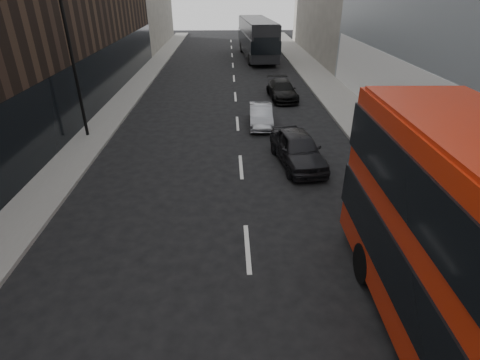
{
  "coord_description": "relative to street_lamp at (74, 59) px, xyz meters",
  "views": [
    {
      "loc": [
        -0.55,
        -1.59,
        7.57
      ],
      "look_at": [
        -0.24,
        7.98,
        2.5
      ],
      "focal_mm": 28.0,
      "sensor_mm": 36.0,
      "label": 1
    }
  ],
  "objects": [
    {
      "name": "sidewalk_right",
      "position": [
        15.72,
        7.0,
        -4.11
      ],
      "size": [
        3.0,
        80.0,
        0.15
      ],
      "primitive_type": "cube",
      "color": "slate",
      "rests_on": "ground"
    },
    {
      "name": "sidewalk_left",
      "position": [
        0.22,
        7.0,
        -4.11
      ],
      "size": [
        2.0,
        80.0,
        0.15
      ],
      "primitive_type": "cube",
      "color": "slate",
      "rests_on": "ground"
    },
    {
      "name": "street_lamp",
      "position": [
        0.0,
        0.0,
        0.0
      ],
      "size": [
        1.06,
        0.22,
        7.0
      ],
      "color": "black",
      "rests_on": "sidewalk_left"
    },
    {
      "name": "grey_bus",
      "position": [
        10.98,
        24.09,
        -2.01
      ],
      "size": [
        3.78,
        12.74,
        4.06
      ],
      "rotation": [
        0.0,
        0.0,
        0.07
      ],
      "color": "black",
      "rests_on": "ground"
    },
    {
      "name": "car_a",
      "position": [
        10.86,
        -3.73,
        -3.41
      ],
      "size": [
        2.43,
        4.73,
        1.54
      ],
      "primitive_type": "imported",
      "rotation": [
        0.0,
        0.0,
        0.14
      ],
      "color": "black",
      "rests_on": "ground"
    },
    {
      "name": "car_b",
      "position": [
        9.59,
        1.65,
        -3.57
      ],
      "size": [
        1.43,
        3.78,
        1.23
      ],
      "primitive_type": "imported",
      "rotation": [
        0.0,
        0.0,
        -0.03
      ],
      "color": "gray",
      "rests_on": "ground"
    },
    {
      "name": "car_c",
      "position": [
        11.61,
        7.36,
        -3.54
      ],
      "size": [
        2.08,
        4.54,
        1.29
      ],
      "primitive_type": "imported",
      "rotation": [
        0.0,
        0.0,
        0.06
      ],
      "color": "black",
      "rests_on": "ground"
    }
  ]
}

